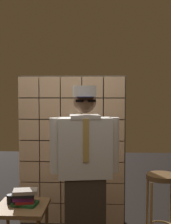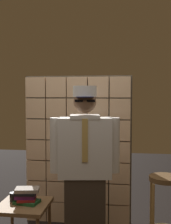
{
  "view_description": "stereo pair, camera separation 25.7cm",
  "coord_description": "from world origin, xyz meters",
  "px_view_note": "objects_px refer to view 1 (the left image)",
  "views": [
    {
      "loc": [
        0.39,
        -2.6,
        1.69
      ],
      "look_at": [
        0.23,
        0.36,
        1.51
      ],
      "focal_mm": 47.85,
      "sensor_mm": 36.0,
      "label": 1
    },
    {
      "loc": [
        0.65,
        -2.57,
        1.69
      ],
      "look_at": [
        0.23,
        0.36,
        1.51
      ],
      "focal_mm": 47.85,
      "sensor_mm": 36.0,
      "label": 2
    }
  ],
  "objects_px": {
    "book_stack": "(24,197)",
    "standing_person": "(85,170)",
    "bar_stool": "(162,194)",
    "side_table": "(22,212)",
    "coffee_mug": "(11,199)"
  },
  "relations": [
    {
      "from": "bar_stool",
      "to": "side_table",
      "type": "bearing_deg",
      "value": -170.92
    },
    {
      "from": "side_table",
      "to": "bar_stool",
      "type": "bearing_deg",
      "value": 9.08
    },
    {
      "from": "side_table",
      "to": "standing_person",
      "type": "bearing_deg",
      "value": -1.34
    },
    {
      "from": "standing_person",
      "to": "bar_stool",
      "type": "xyz_separation_m",
      "value": [
        0.83,
        0.25,
        -0.31
      ]
    },
    {
      "from": "side_table",
      "to": "book_stack",
      "type": "distance_m",
      "value": 0.16
    },
    {
      "from": "bar_stool",
      "to": "side_table",
      "type": "xyz_separation_m",
      "value": [
        -1.48,
        -0.24,
        -0.15
      ]
    },
    {
      "from": "book_stack",
      "to": "side_table",
      "type": "bearing_deg",
      "value": -142.5
    },
    {
      "from": "book_stack",
      "to": "coffee_mug",
      "type": "distance_m",
      "value": 0.16
    },
    {
      "from": "book_stack",
      "to": "standing_person",
      "type": "bearing_deg",
      "value": -3.12
    },
    {
      "from": "bar_stool",
      "to": "book_stack",
      "type": "bearing_deg",
      "value": -171.5
    },
    {
      "from": "bar_stool",
      "to": "coffee_mug",
      "type": "bearing_deg",
      "value": -173.6
    },
    {
      "from": "standing_person",
      "to": "bar_stool",
      "type": "relative_size",
      "value": 2.16
    },
    {
      "from": "side_table",
      "to": "book_stack",
      "type": "relative_size",
      "value": 1.91
    },
    {
      "from": "book_stack",
      "to": "coffee_mug",
      "type": "xyz_separation_m",
      "value": [
        -0.16,
        0.04,
        -0.03
      ]
    },
    {
      "from": "book_stack",
      "to": "bar_stool",
      "type": "bearing_deg",
      "value": 8.5
    }
  ]
}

